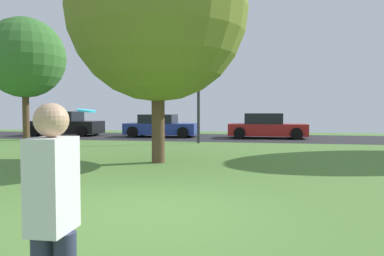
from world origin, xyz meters
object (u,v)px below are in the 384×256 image
Objects in this scene: frisbee_disc at (86,111)px; parked_car_black at (65,125)px; oak_tree_center at (25,58)px; person_bystander at (53,218)px; parked_car_red at (266,127)px; street_lamp_post at (199,96)px; maple_tree_far at (158,12)px; parked_car_blue at (161,126)px.

parked_car_black is at bearing 120.47° from frisbee_disc.
oak_tree_center is 19.64m from person_bystander.
person_bystander is at bearing -60.62° from parked_car_black.
frisbee_disc reaches higher than parked_car_black.
parked_car_red is 0.96× the size of street_lamp_post.
maple_tree_far is 7.23m from street_lamp_post.
maple_tree_far is 1.63× the size of parked_car_black.
frisbee_disc is 0.08× the size of parked_car_blue.
maple_tree_far is 14.48m from parked_car_black.
oak_tree_center reaches higher than parked_car_blue.
maple_tree_far is at bearing 9.97° from person_bystander.
parked_car_blue is 6.16m from parked_car_red.
street_lamp_post reaches higher than parked_car_blue.
parked_car_red is 5.31m from street_lamp_post.
parked_car_black is (-10.89, 19.35, -0.21)m from person_bystander.
parked_car_red is at bearing 80.86° from frisbee_disc.
oak_tree_center is 1.47× the size of parked_car_black.
frisbee_disc is 0.08× the size of parked_car_red.
parked_car_black is (-9.66, 16.41, -0.88)m from frisbee_disc.
maple_tree_far is 4.43× the size of person_bystander.
maple_tree_far is 11.71m from oak_tree_center.
street_lamp_post is at bearing 92.52° from frisbee_disc.
street_lamp_post is (9.10, -3.75, 1.57)m from parked_car_black.
parked_car_red reaches higher than parked_car_blue.
maple_tree_far is at bearing -106.78° from parked_car_red.
frisbee_disc is at bearing -78.03° from parked_car_blue.
oak_tree_center is 9.58m from street_lamp_post.
street_lamp_post is at bearing 89.78° from maple_tree_far.
oak_tree_center is 16.47m from frisbee_disc.
person_bystander is at bearing -78.22° from maple_tree_far.
oak_tree_center is 5.09m from parked_car_black.
frisbee_disc is (9.90, -12.87, -2.77)m from oak_tree_center.
parked_car_blue is (6.41, 3.60, -3.72)m from oak_tree_center.
maple_tree_far is 1.69× the size of parked_car_blue.
parked_car_black is 1.03× the size of parked_car_blue.
oak_tree_center is 13.61m from parked_car_red.
person_bystander is (11.14, -15.81, -3.44)m from oak_tree_center.
person_bystander is 0.37× the size of parked_car_black.
person_bystander is at bearing -83.44° from street_lamp_post.
street_lamp_post reaches higher than parked_car_red.
street_lamp_post is (-3.22, -3.90, 1.61)m from parked_car_red.
parked_car_black is at bearing -179.31° from parked_car_red.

